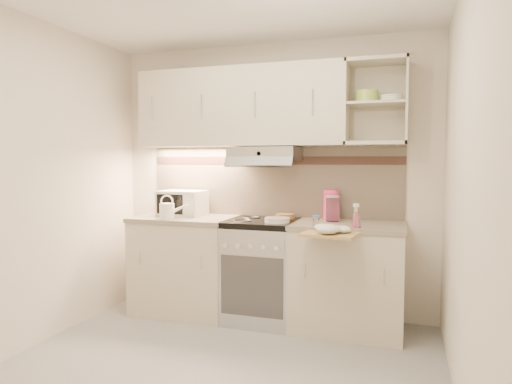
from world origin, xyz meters
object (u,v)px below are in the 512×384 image
Objects in this scene: microwave at (182,203)px; watering_can at (168,210)px; plate_stack at (277,220)px; spray_bottle at (356,218)px; pink_pitcher at (331,205)px; glass_jar at (333,208)px; cutting_board at (331,234)px; electric_range at (262,270)px.

microwave reaches higher than watering_can.
spray_bottle is at bearing -8.74° from plate_stack.
plate_stack is at bearing -133.03° from pink_pitcher.
glass_jar is at bearing 109.56° from spray_bottle.
plate_stack reaches higher than cutting_board.
microwave is 1.57m from cutting_board.
electric_range is 3.59× the size of watering_can.
electric_range is at bearing 147.89° from spray_bottle.
pink_pitcher is (1.38, 0.42, 0.05)m from watering_can.
pink_pitcher is at bearing 104.33° from spray_bottle.
microwave is at bearing 168.56° from plate_stack.
pink_pitcher reaches higher than cutting_board.
spray_bottle is at bearing -18.49° from watering_can.
microwave is 2.15× the size of spray_bottle.
pink_pitcher reaches higher than spray_bottle.
plate_stack is 0.52m from pink_pitcher.
glass_jar reaches higher than watering_can.
electric_range is 2.26× the size of cutting_board.
microwave is 1.43m from glass_jar.
microwave is 1.63× the size of pink_pitcher.
watering_can is 0.95× the size of pink_pitcher.
electric_range is 0.84m from pink_pitcher.
microwave is 1.02m from plate_stack.
plate_stack is (0.98, 0.10, -0.06)m from watering_can.
microwave is 1.40m from pink_pitcher.
watering_can is 1.18× the size of plate_stack.
watering_can is at bearing -173.94° from plate_stack.
watering_can is 1.10× the size of glass_jar.
electric_range is at bearing -172.51° from glass_jar.
pink_pitcher reaches higher than watering_can.
cutting_board is (0.50, -0.28, -0.05)m from plate_stack.
spray_bottle reaches higher than cutting_board.
cutting_board is (-0.17, -0.18, -0.11)m from spray_bottle.
pink_pitcher is 0.49m from spray_bottle.
electric_range is at bearing -3.52° from watering_can.
microwave is 0.31m from watering_can.
glass_jar reaches higher than spray_bottle.
spray_bottle reaches higher than plate_stack.
watering_can is 0.99m from plate_stack.
plate_stack is 0.53× the size of cutting_board.
spray_bottle is 0.27m from cutting_board.
glass_jar is (1.42, 0.30, 0.04)m from watering_can.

